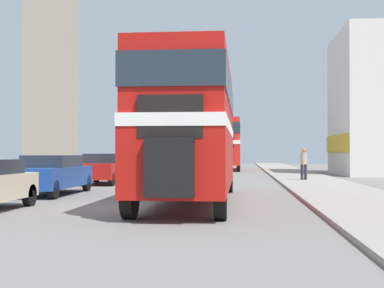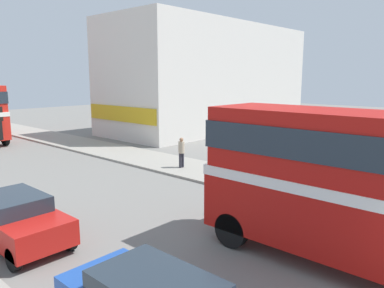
% 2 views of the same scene
% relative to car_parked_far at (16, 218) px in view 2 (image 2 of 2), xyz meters
% --- Properties ---
extents(car_parked_far, '(1.81, 4.18, 1.50)m').
position_rel_car_parked_far_xyz_m(car_parked_far, '(0.00, 0.00, 0.00)').
color(car_parked_far, red).
rests_on(car_parked_far, ground_plane).
extents(pedestrian_walking, '(0.34, 0.34, 1.67)m').
position_rel_car_parked_far_xyz_m(pedestrian_walking, '(10.08, 2.64, 0.29)').
color(pedestrian_walking, '#282833').
rests_on(pedestrian_walking, sidewalk_right).
extents(shop_building_block, '(22.02, 8.61, 9.97)m').
position_rel_car_parked_far_xyz_m(shop_building_block, '(24.52, 12.53, 4.21)').
color(shop_building_block, silver).
rests_on(shop_building_block, ground_plane).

